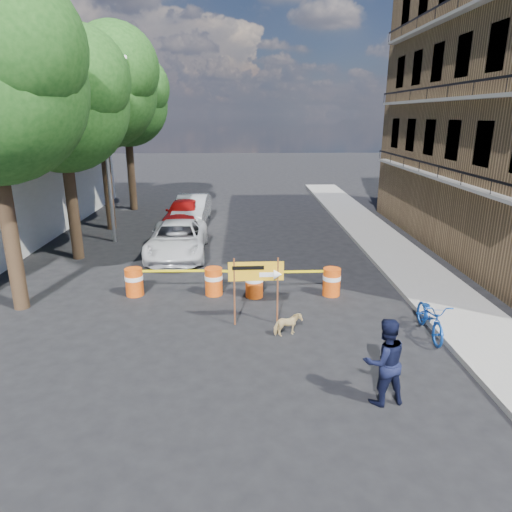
{
  "coord_description": "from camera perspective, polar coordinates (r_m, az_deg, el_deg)",
  "views": [
    {
      "loc": [
        -0.1,
        -10.92,
        5.59
      ],
      "look_at": [
        0.31,
        2.88,
        1.3
      ],
      "focal_mm": 32.0,
      "sensor_mm": 36.0,
      "label": 1
    }
  ],
  "objects": [
    {
      "name": "barrel_far_left",
      "position": [
        15.16,
        -14.99,
        -3.08
      ],
      "size": [
        0.58,
        0.58,
        0.9
      ],
      "color": "#D8440C",
      "rests_on": "ground"
    },
    {
      "name": "barrel_far_right",
      "position": [
        14.86,
        9.43,
        -3.13
      ],
      "size": [
        0.58,
        0.58,
        0.9
      ],
      "color": "#D8440C",
      "rests_on": "ground"
    },
    {
      "name": "streetlamp",
      "position": [
        21.27,
        -18.11,
        13.17
      ],
      "size": [
        1.25,
        0.18,
        8.0
      ],
      "color": "gray",
      "rests_on": "ground"
    },
    {
      "name": "dog",
      "position": [
        12.14,
        4.0,
        -8.57
      ],
      "size": [
        0.8,
        0.56,
        0.62
      ],
      "primitive_type": "imported",
      "rotation": [
        0.0,
        0.0,
        1.91
      ],
      "color": "#D3B879",
      "rests_on": "ground"
    },
    {
      "name": "sidewalk_east",
      "position": [
        18.87,
        17.89,
        -0.59
      ],
      "size": [
        2.4,
        40.0,
        0.15
      ],
      "primitive_type": "cube",
      "color": "gray",
      "rests_on": "ground"
    },
    {
      "name": "sedan_silver",
      "position": [
        24.74,
        -7.97,
        5.8
      ],
      "size": [
        1.74,
        4.57,
        1.49
      ],
      "primitive_type": "imported",
      "rotation": [
        0.0,
        0.0,
        -0.04
      ],
      "color": "#B3B6BA",
      "rests_on": "ground"
    },
    {
      "name": "sedan_red",
      "position": [
        24.07,
        -8.9,
        5.43
      ],
      "size": [
        2.07,
        4.47,
        1.48
      ],
      "primitive_type": "imported",
      "rotation": [
        0.0,
        0.0,
        -0.07
      ],
      "color": "#970D0C",
      "rests_on": "ground"
    },
    {
      "name": "tree_mid_a",
      "position": [
        19.11,
        -23.11,
        17.21
      ],
      "size": [
        5.25,
        5.0,
        8.68
      ],
      "color": "#332316",
      "rests_on": "ground"
    },
    {
      "name": "tree_far",
      "position": [
        28.7,
        -15.85,
        17.89
      ],
      "size": [
        5.04,
        4.8,
        8.84
      ],
      "color": "#332316",
      "rests_on": "ground"
    },
    {
      "name": "barrel_mid_left",
      "position": [
        14.75,
        -5.31,
        -3.11
      ],
      "size": [
        0.58,
        0.58,
        0.9
      ],
      "color": "#D8440C",
      "rests_on": "ground"
    },
    {
      "name": "pedestrian",
      "position": [
        9.6,
        15.76,
        -12.58
      ],
      "size": [
        1.0,
        0.85,
        1.83
      ],
      "primitive_type": "imported",
      "rotation": [
        0.0,
        0.0,
        3.33
      ],
      "color": "black",
      "rests_on": "ground"
    },
    {
      "name": "barrel_mid_right",
      "position": [
        14.53,
        -0.23,
        -3.36
      ],
      "size": [
        0.58,
        0.58,
        0.9
      ],
      "color": "#D8440C",
      "rests_on": "ground"
    },
    {
      "name": "ground",
      "position": [
        12.26,
        -1.07,
        -9.86
      ],
      "size": [
        120.0,
        120.0,
        0.0
      ],
      "primitive_type": "plane",
      "color": "black",
      "rests_on": "ground"
    },
    {
      "name": "tree_mid_b",
      "position": [
        23.89,
        -18.89,
        19.09
      ],
      "size": [
        5.67,
        5.4,
        9.62
      ],
      "color": "#332316",
      "rests_on": "ground"
    },
    {
      "name": "suv_white",
      "position": [
        18.99,
        -9.82,
        2.05
      ],
      "size": [
        2.45,
        5.03,
        1.38
      ],
      "primitive_type": "imported",
      "rotation": [
        0.0,
        0.0,
        0.03
      ],
      "color": "silver",
      "rests_on": "ground"
    },
    {
      "name": "detour_sign",
      "position": [
        12.32,
        0.94,
        -2.53
      ],
      "size": [
        1.5,
        0.29,
        1.93
      ],
      "rotation": [
        0.0,
        0.0,
        0.03
      ],
      "color": "#592D19",
      "rests_on": "ground"
    },
    {
      "name": "bicycle",
      "position": [
        12.71,
        21.19,
        -5.26
      ],
      "size": [
        0.74,
        1.06,
        1.95
      ],
      "primitive_type": "imported",
      "rotation": [
        0.0,
        0.0,
        -0.06
      ],
      "color": "#164AB3",
      "rests_on": "ground"
    }
  ]
}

